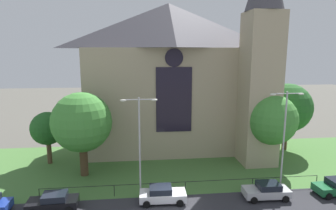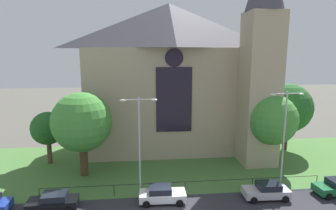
{
  "view_description": "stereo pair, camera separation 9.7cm",
  "coord_description": "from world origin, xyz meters",
  "px_view_note": "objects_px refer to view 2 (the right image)",
  "views": [
    {
      "loc": [
        -2.65,
        -23.03,
        13.44
      ],
      "look_at": [
        0.72,
        8.0,
        7.68
      ],
      "focal_mm": 30.62,
      "sensor_mm": 36.0,
      "label": 1
    },
    {
      "loc": [
        -2.55,
        -23.05,
        13.44
      ],
      "look_at": [
        0.72,
        8.0,
        7.68
      ],
      "focal_mm": 30.62,
      "sensor_mm": 36.0,
      "label": 2
    }
  ],
  "objects_px": {
    "streetlamp_near": "(139,136)",
    "parked_car_black": "(53,202)",
    "tree_left_far": "(48,129)",
    "tree_right_far": "(287,108)",
    "tree_left_near": "(82,122)",
    "streetlamp_far": "(285,130)",
    "tree_right_near": "(272,120)",
    "parked_car_white": "(162,194)",
    "church_building": "(175,75)",
    "parked_car_silver": "(267,191)"
  },
  "relations": [
    {
      "from": "church_building",
      "to": "streetlamp_far",
      "type": "relative_size",
      "value": 2.65
    },
    {
      "from": "parked_car_silver",
      "to": "tree_left_far",
      "type": "bearing_deg",
      "value": -24.25
    },
    {
      "from": "church_building",
      "to": "tree_left_far",
      "type": "xyz_separation_m",
      "value": [
        -16.07,
        -4.99,
        -5.89
      ]
    },
    {
      "from": "tree_right_far",
      "to": "streetlamp_near",
      "type": "xyz_separation_m",
      "value": [
        -20.27,
        -11.09,
        -0.02
      ]
    },
    {
      "from": "tree_left_far",
      "to": "parked_car_silver",
      "type": "relative_size",
      "value": 1.51
    },
    {
      "from": "church_building",
      "to": "parked_car_white",
      "type": "bearing_deg",
      "value": -101.31
    },
    {
      "from": "tree_right_near",
      "to": "streetlamp_far",
      "type": "height_order",
      "value": "streetlamp_far"
    },
    {
      "from": "tree_left_far",
      "to": "parked_car_white",
      "type": "bearing_deg",
      "value": -39.75
    },
    {
      "from": "church_building",
      "to": "tree_right_near",
      "type": "distance_m",
      "value": 14.27
    },
    {
      "from": "streetlamp_near",
      "to": "streetlamp_far",
      "type": "xyz_separation_m",
      "value": [
        14.0,
        0.0,
        0.18
      ]
    },
    {
      "from": "church_building",
      "to": "tree_left_far",
      "type": "distance_m",
      "value": 17.82
    },
    {
      "from": "tree_left_near",
      "to": "tree_right_near",
      "type": "distance_m",
      "value": 21.51
    },
    {
      "from": "tree_left_far",
      "to": "streetlamp_near",
      "type": "relative_size",
      "value": 0.68
    },
    {
      "from": "tree_left_far",
      "to": "tree_right_far",
      "type": "xyz_separation_m",
      "value": [
        31.24,
        1.79,
        1.55
      ]
    },
    {
      "from": "church_building",
      "to": "tree_left_near",
      "type": "distance_m",
      "value": 14.99
    },
    {
      "from": "tree_right_near",
      "to": "parked_car_silver",
      "type": "xyz_separation_m",
      "value": [
        -3.67,
        -7.28,
        -4.97
      ]
    },
    {
      "from": "tree_right_near",
      "to": "streetlamp_near",
      "type": "distance_m",
      "value": 16.33
    },
    {
      "from": "parked_car_black",
      "to": "parked_car_silver",
      "type": "height_order",
      "value": "same"
    },
    {
      "from": "church_building",
      "to": "tree_right_near",
      "type": "bearing_deg",
      "value": -40.53
    },
    {
      "from": "tree_left_far",
      "to": "parked_car_black",
      "type": "height_order",
      "value": "tree_left_far"
    },
    {
      "from": "parked_car_silver",
      "to": "streetlamp_near",
      "type": "bearing_deg",
      "value": -6.86
    },
    {
      "from": "tree_left_near",
      "to": "streetlamp_far",
      "type": "relative_size",
      "value": 0.95
    },
    {
      "from": "tree_right_near",
      "to": "parked_car_silver",
      "type": "distance_m",
      "value": 9.55
    },
    {
      "from": "streetlamp_far",
      "to": "parked_car_silver",
      "type": "bearing_deg",
      "value": -142.14
    },
    {
      "from": "tree_left_far",
      "to": "tree_right_far",
      "type": "height_order",
      "value": "tree_right_far"
    },
    {
      "from": "tree_left_near",
      "to": "streetlamp_near",
      "type": "relative_size",
      "value": 0.98
    },
    {
      "from": "streetlamp_near",
      "to": "parked_car_black",
      "type": "xyz_separation_m",
      "value": [
        -7.52,
        -1.76,
        -5.16
      ]
    },
    {
      "from": "streetlamp_near",
      "to": "streetlamp_far",
      "type": "height_order",
      "value": "streetlamp_far"
    },
    {
      "from": "tree_right_far",
      "to": "parked_car_white",
      "type": "height_order",
      "value": "tree_right_far"
    },
    {
      "from": "tree_left_far",
      "to": "tree_left_near",
      "type": "xyz_separation_m",
      "value": [
        4.84,
        -3.98,
        1.63
      ]
    },
    {
      "from": "parked_car_white",
      "to": "parked_car_silver",
      "type": "distance_m",
      "value": 9.76
    },
    {
      "from": "church_building",
      "to": "parked_car_black",
      "type": "height_order",
      "value": "church_building"
    },
    {
      "from": "church_building",
      "to": "parked_car_silver",
      "type": "xyz_separation_m",
      "value": [
        6.61,
        -16.07,
        -9.53
      ]
    },
    {
      "from": "tree_right_near",
      "to": "parked_car_silver",
      "type": "relative_size",
      "value": 2.05
    },
    {
      "from": "church_building",
      "to": "parked_car_silver",
      "type": "distance_m",
      "value": 19.81
    },
    {
      "from": "parked_car_silver",
      "to": "tree_right_far",
      "type": "bearing_deg",
      "value": -121.87
    },
    {
      "from": "streetlamp_far",
      "to": "parked_car_silver",
      "type": "distance_m",
      "value": 6.08
    },
    {
      "from": "streetlamp_near",
      "to": "church_building",
      "type": "bearing_deg",
      "value": 70.37
    },
    {
      "from": "parked_car_black",
      "to": "parked_car_silver",
      "type": "distance_m",
      "value": 19.22
    },
    {
      "from": "tree_right_near",
      "to": "parked_car_white",
      "type": "xyz_separation_m",
      "value": [
        -13.42,
        -6.95,
        -4.97
      ]
    },
    {
      "from": "parked_car_black",
      "to": "parked_car_white",
      "type": "xyz_separation_m",
      "value": [
        9.47,
        0.31,
        0.0
      ]
    },
    {
      "from": "tree_right_far",
      "to": "streetlamp_far",
      "type": "height_order",
      "value": "streetlamp_far"
    },
    {
      "from": "tree_left_far",
      "to": "streetlamp_near",
      "type": "xyz_separation_m",
      "value": [
        10.97,
        -9.3,
        1.52
      ]
    },
    {
      "from": "church_building",
      "to": "streetlamp_near",
      "type": "height_order",
      "value": "church_building"
    },
    {
      "from": "tree_right_near",
      "to": "parked_car_black",
      "type": "bearing_deg",
      "value": -162.41
    },
    {
      "from": "tree_right_near",
      "to": "parked_car_white",
      "type": "relative_size",
      "value": 2.04
    },
    {
      "from": "tree_right_far",
      "to": "streetlamp_near",
      "type": "distance_m",
      "value": 23.11
    },
    {
      "from": "parked_car_white",
      "to": "parked_car_silver",
      "type": "bearing_deg",
      "value": 0.24
    },
    {
      "from": "tree_left_far",
      "to": "tree_right_near",
      "type": "height_order",
      "value": "tree_right_near"
    },
    {
      "from": "tree_left_far",
      "to": "parked_car_black",
      "type": "relative_size",
      "value": 1.5
    }
  ]
}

